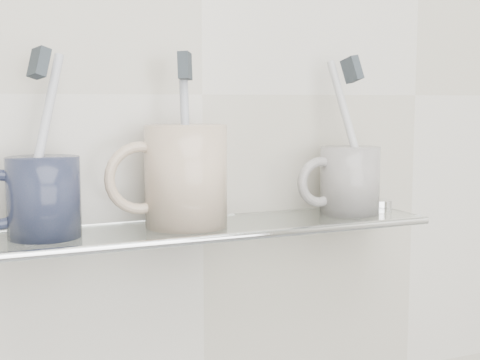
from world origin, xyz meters
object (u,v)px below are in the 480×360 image
mug_center (186,176)px  mug_right (350,180)px  shelf_glass (222,227)px  mug_left (44,197)px

mug_center → mug_right: (0.22, 0.00, -0.02)m
shelf_glass → mug_left: (-0.20, 0.00, 0.05)m
shelf_glass → mug_left: mug_left is taller
shelf_glass → mug_center: 0.07m
mug_left → mug_center: bearing=-19.8°
mug_right → shelf_glass: bearing=166.9°
shelf_glass → mug_right: (0.18, 0.00, 0.05)m
mug_left → mug_right: size_ratio=1.00×
mug_left → mug_center: size_ratio=0.73×
mug_center → shelf_glass: bearing=-8.9°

